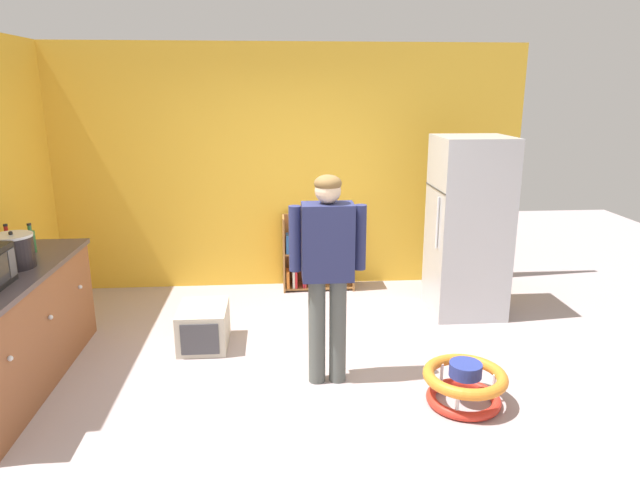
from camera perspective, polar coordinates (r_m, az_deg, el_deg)
ground_plane at (r=4.55m, az=-1.78°, el=-14.08°), size 12.00×12.00×0.00m
back_wall at (r=6.36m, az=-2.89°, el=7.24°), size 5.20×0.06×2.70m
kitchen_counter at (r=4.88m, az=-28.95°, el=-8.13°), size 0.65×2.05×0.90m
refrigerator at (r=5.77m, az=14.77°, el=1.28°), size 0.73×0.68×1.78m
bookshelf at (r=6.40m, az=-0.68°, el=-1.79°), size 0.80×0.28×0.85m
standing_person at (r=4.18m, az=0.77°, el=-2.26°), size 0.57×0.22×1.63m
baby_walker at (r=4.32m, az=14.41°, el=-13.90°), size 0.60×0.60×0.32m
pet_carrier at (r=5.15m, az=-11.70°, el=-8.55°), size 0.42×0.55×0.36m
crock_pot at (r=4.84m, az=-28.63°, el=-1.00°), size 0.30×0.30×0.29m
ketchup_bottle at (r=5.30m, az=-29.05°, el=-0.13°), size 0.07×0.07×0.25m
green_glass_bottle at (r=5.24m, az=-27.20°, el=-0.06°), size 0.07×0.07×0.25m
teal_cup at (r=5.20m, az=-29.30°, el=-1.02°), size 0.08×0.08×0.09m
red_cup at (r=5.49m, az=-27.57°, el=-0.05°), size 0.08×0.08×0.09m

